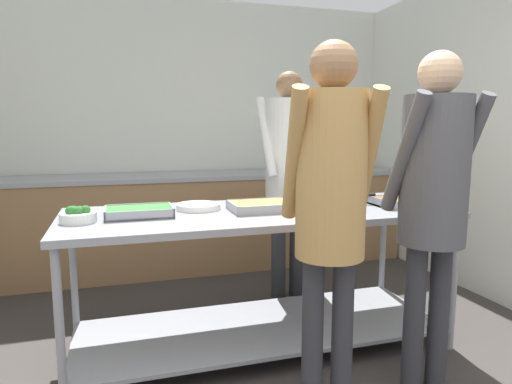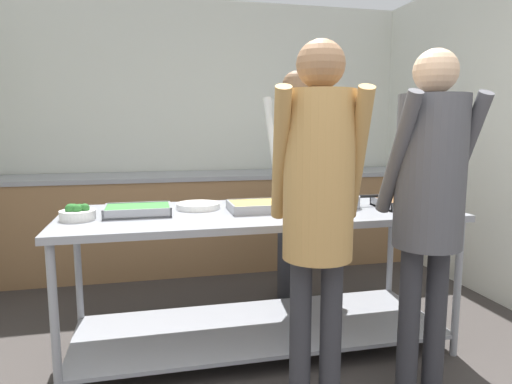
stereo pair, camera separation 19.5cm
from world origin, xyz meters
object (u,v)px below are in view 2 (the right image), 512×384
object	(u,v)px
serving_tray_greens	(268,206)
cook_behind_counter	(295,160)
water_bottle	(294,161)
serving_tray_vegetables	(138,211)
sauce_pan	(339,201)
broccoli_bowl	(77,213)
serving_tray_roast	(408,203)
guest_serving_right	(429,188)
plate_stack	(198,206)
guest_serving_left	(318,192)

from	to	relation	value
serving_tray_greens	cook_behind_counter	size ratio (longest dim) A/B	0.26
serving_tray_greens	water_bottle	xyz separation A→B (m)	(0.73, 1.74, 0.14)
cook_behind_counter	water_bottle	bearing A→B (deg)	72.74
serving_tray_vegetables	sauce_pan	world-z (taller)	sauce_pan
cook_behind_counter	water_bottle	xyz separation A→B (m)	(0.30, 0.97, -0.09)
broccoli_bowl	serving_tray_vegetables	xyz separation A→B (m)	(0.32, 0.08, -0.01)
serving_tray_roast	guest_serving_right	world-z (taller)	guest_serving_right
serving_tray_roast	cook_behind_counter	size ratio (longest dim) A/B	0.21
guest_serving_right	serving_tray_vegetables	bearing A→B (deg)	151.37
serving_tray_vegetables	water_bottle	bearing A→B (deg)	48.64
serving_tray_greens	cook_behind_counter	world-z (taller)	cook_behind_counter
broccoli_bowl	serving_tray_vegetables	bearing A→B (deg)	13.15
plate_stack	water_bottle	world-z (taller)	water_bottle
sauce_pan	serving_tray_roast	bearing A→B (deg)	-12.99
serving_tray_vegetables	water_bottle	size ratio (longest dim) A/B	1.65
serving_tray_greens	sauce_pan	distance (m)	0.47
guest_serving_right	serving_tray_roast	bearing A→B (deg)	66.06
cook_behind_counter	water_bottle	world-z (taller)	cook_behind_counter
broccoli_bowl	plate_stack	size ratio (longest dim) A/B	0.70
serving_tray_greens	sauce_pan	xyz separation A→B (m)	(0.47, 0.00, 0.02)
plate_stack	cook_behind_counter	size ratio (longest dim) A/B	0.15
serving_tray_vegetables	cook_behind_counter	distance (m)	1.42
serving_tray_roast	cook_behind_counter	xyz separation A→B (m)	(-0.48, 0.86, 0.22)
serving_tray_vegetables	plate_stack	bearing A→B (deg)	18.28
broccoli_bowl	plate_stack	bearing A→B (deg)	15.90
guest_serving_right	guest_serving_left	bearing A→B (deg)	-173.36
serving_tray_greens	serving_tray_roast	world-z (taller)	same
serving_tray_vegetables	serving_tray_roast	world-z (taller)	same
water_bottle	sauce_pan	bearing A→B (deg)	-98.25
broccoli_bowl	guest_serving_left	size ratio (longest dim) A/B	0.11
serving_tray_greens	serving_tray_roast	bearing A→B (deg)	-6.15
broccoli_bowl	guest_serving_left	distance (m)	1.36
sauce_pan	guest_serving_right	xyz separation A→B (m)	(0.15, -0.73, 0.17)
serving_tray_greens	water_bottle	bearing A→B (deg)	67.33
serving_tray_vegetables	plate_stack	size ratio (longest dim) A/B	1.37
broccoli_bowl	sauce_pan	bearing A→B (deg)	1.51
serving_tray_roast	guest_serving_left	world-z (taller)	guest_serving_left
broccoli_bowl	guest_serving_left	world-z (taller)	guest_serving_left
guest_serving_right	broccoli_bowl	bearing A→B (deg)	158.20
plate_stack	broccoli_bowl	bearing A→B (deg)	-164.10
broccoli_bowl	guest_serving_left	xyz separation A→B (m)	(1.12, -0.76, 0.19)
guest_serving_right	water_bottle	world-z (taller)	guest_serving_right
guest_serving_right	cook_behind_counter	xyz separation A→B (m)	(-0.20, 1.49, 0.03)
serving_tray_vegetables	guest_serving_left	distance (m)	1.17
sauce_pan	cook_behind_counter	size ratio (longest dim) A/B	0.22
broccoli_bowl	serving_tray_greens	world-z (taller)	broccoli_bowl
plate_stack	serving_tray_greens	bearing A→B (deg)	-20.77
guest_serving_right	water_bottle	bearing A→B (deg)	87.61
plate_stack	sauce_pan	xyz separation A→B (m)	(0.88, -0.15, 0.02)
serving_tray_roast	broccoli_bowl	bearing A→B (deg)	178.36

